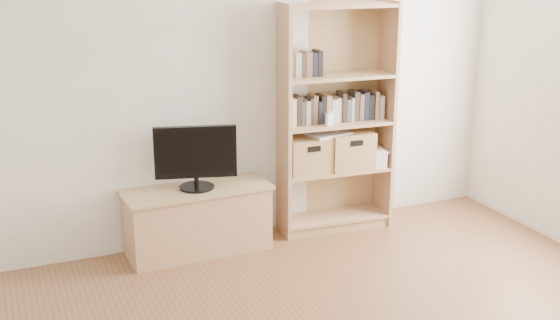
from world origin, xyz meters
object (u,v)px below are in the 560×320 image
bookshelf (336,119)px  basket_left (307,154)px  baby_monitor (329,119)px  basket_right (348,149)px  tv_stand (198,221)px  television (196,158)px  laptop (328,134)px

bookshelf → basket_left: bookshelf is taller
baby_monitor → basket_right: baby_monitor is taller
basket_right → basket_left: bearing=178.9°
tv_stand → baby_monitor: bearing=-5.3°
bookshelf → television: bearing=-174.5°
tv_stand → baby_monitor: (1.07, -0.06, 0.71)m
bookshelf → basket_left: size_ratio=5.35×
television → basket_left: (0.94, 0.05, -0.09)m
television → basket_left: television is taller
bookshelf → baby_monitor: bearing=-135.0°
baby_monitor → television: bearing=168.5°
bookshelf → laptop: (-0.07, -0.01, -0.11)m
basket_left → television: bearing=-174.7°
tv_stand → bookshelf: bookshelf is taller
basket_right → bookshelf: bearing=176.3°
bookshelf → basket_right: (0.11, -0.01, -0.26)m
laptop → basket_right: bearing=-11.3°
television → laptop: (1.11, 0.03, 0.06)m
basket_left → basket_right: 0.36m
basket_left → bookshelf: bearing=-0.2°
bookshelf → tv_stand: bearing=-174.5°
laptop → tv_stand: bearing=172.1°
tv_stand → television: 0.51m
baby_monitor → bookshelf: bearing=33.0°
baby_monitor → basket_right: size_ratio=0.27×
basket_right → baby_monitor: bearing=-156.7°
bookshelf → baby_monitor: size_ratio=18.70×
tv_stand → basket_right: basket_right is taller
bookshelf → basket_right: bearing=-2.6°
tv_stand → basket_left: size_ratio=3.08×
baby_monitor → basket_right: bearing=12.3°
tv_stand → basket_left: (0.94, 0.05, 0.41)m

